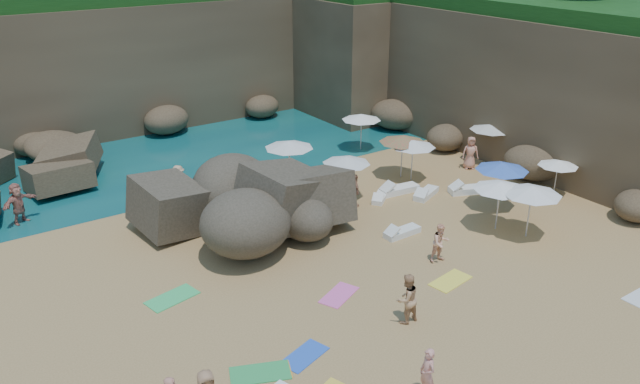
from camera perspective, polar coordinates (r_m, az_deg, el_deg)
ground at (r=24.25m, az=0.12°, el=-7.71°), size 120.00×120.00×0.00m
seawater at (r=50.17m, az=-19.89°, el=7.38°), size 120.00×120.00×0.00m
cliff_back at (r=45.15m, az=-16.34°, el=11.43°), size 44.00×8.00×8.00m
cliff_right at (r=40.67m, az=16.23°, el=10.23°), size 8.00×30.00×8.00m
cliff_corner at (r=47.77m, az=3.38°, el=12.89°), size 10.00×12.00×8.00m
rock_outcrop at (r=27.19m, az=-6.97°, el=-4.27°), size 7.83×6.10×2.98m
parasol_0 at (r=31.93m, az=-2.85°, el=4.38°), size 2.52×2.52×2.39m
parasol_1 at (r=37.29m, az=3.80°, el=6.86°), size 2.34×2.34×2.21m
parasol_2 at (r=30.17m, az=2.43°, el=2.94°), size 2.35×2.35×2.22m
parasol_3 at (r=32.84m, az=8.51°, el=4.41°), size 2.36×2.36×2.23m
parasol_4 at (r=36.46m, az=15.40°, el=5.77°), size 2.40×2.40×2.27m
parasol_6 at (r=33.13m, az=7.57°, el=4.84°), size 2.49×2.49×2.35m
parasol_8 at (r=32.89m, az=20.96°, el=2.49°), size 1.96×1.96×1.85m
parasol_9 at (r=28.13m, az=16.18°, el=0.55°), size 2.39×2.39×2.26m
parasol_10 at (r=30.25m, az=16.33°, el=2.26°), size 2.47×2.47×2.34m
parasol_11 at (r=27.79m, az=18.83°, el=0.15°), size 2.50×2.50×2.37m
lounger_0 at (r=31.80m, az=7.26°, el=0.22°), size 2.12×0.92×0.32m
lounger_1 at (r=31.69m, az=-0.95°, el=0.29°), size 1.88×0.75×0.29m
lounger_2 at (r=30.89m, az=5.53°, el=-0.49°), size 1.55×1.37×0.24m
lounger_3 at (r=27.48m, az=7.52°, el=-3.67°), size 1.76×0.62×0.27m
lounger_4 at (r=32.44m, az=13.47°, el=0.22°), size 2.15×1.39×0.32m
lounger_5 at (r=31.57m, az=9.68°, el=-0.14°), size 1.91×1.25×0.28m
towel_2 at (r=19.66m, az=-5.26°, el=-16.13°), size 1.91×1.44×0.03m
towel_3 at (r=19.65m, az=-5.49°, el=-16.16°), size 2.02×1.53×0.03m
towel_8 at (r=20.22m, az=-1.44°, el=-14.74°), size 1.77×1.25×0.03m
towel_9 at (r=23.10m, az=1.75°, el=-9.39°), size 1.84×1.43×0.03m
towel_11 at (r=23.54m, az=-13.36°, el=-9.39°), size 2.01×1.29×0.03m
towel_12 at (r=24.44m, az=11.84°, el=-7.95°), size 1.83×1.11×0.03m
person_stand_1 at (r=21.44m, az=7.94°, el=-9.64°), size 0.89×0.70×1.81m
person_stand_2 at (r=31.22m, az=-12.78°, el=0.82°), size 1.10×1.20×1.79m
person_stand_3 at (r=29.82m, az=3.21°, el=0.14°), size 0.63×1.02×1.62m
person_stand_4 at (r=35.49m, az=13.59°, el=3.51°), size 1.02×0.91×1.84m
person_stand_5 at (r=31.15m, az=-25.89°, el=-0.93°), size 1.81×1.34×1.93m
person_stand_6 at (r=18.58m, az=9.79°, el=-16.02°), size 0.49×0.64×1.59m
person_lie_5 at (r=25.57m, az=10.87°, el=-5.64°), size 1.01×1.70×0.61m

